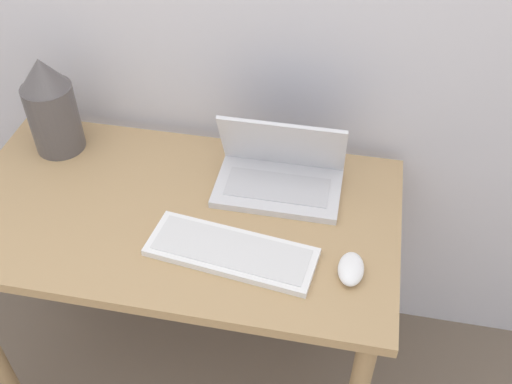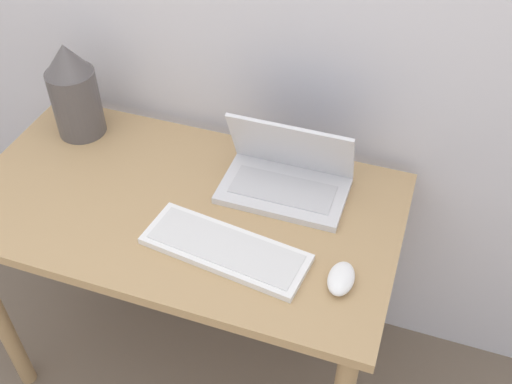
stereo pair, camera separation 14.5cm
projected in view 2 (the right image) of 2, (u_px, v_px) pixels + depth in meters
The scene contains 5 objects.
desk at pixel (185, 231), 1.65m from camera, with size 1.15×0.63×0.76m.
laptop at pixel (286, 175), 1.58m from camera, with size 0.33×0.20×0.21m.
keyboard at pixel (225, 249), 1.44m from camera, with size 0.42×0.19×0.02m.
mouse at pixel (341, 279), 1.36m from camera, with size 0.06×0.10×0.04m.
vase at pixel (74, 91), 1.70m from camera, with size 0.14×0.14×0.29m.
Camera 2 is at (0.55, -0.69, 1.85)m, focal length 42.00 mm.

